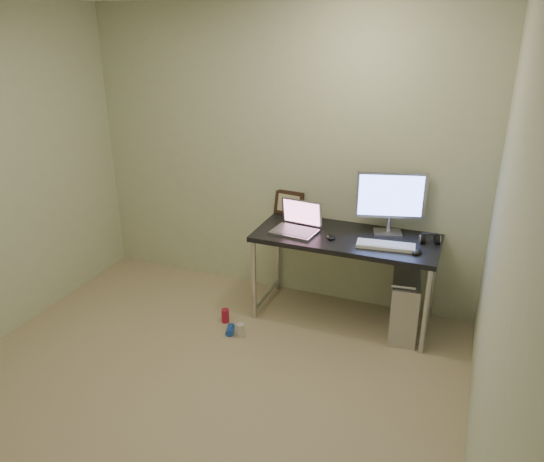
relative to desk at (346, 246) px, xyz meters
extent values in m
plane|color=tan|center=(-0.70, -1.43, -0.66)|extent=(3.50, 3.50, 0.00)
cube|color=beige|center=(-0.70, 0.32, 0.59)|extent=(3.50, 0.02, 2.50)
cube|color=beige|center=(1.05, -1.43, 0.59)|extent=(0.02, 3.50, 2.50)
cube|color=black|center=(0.00, 0.00, 0.07)|extent=(1.46, 0.64, 0.04)
cylinder|color=silver|center=(-0.69, -0.28, -0.31)|extent=(0.04, 0.04, 0.71)
cylinder|color=silver|center=(-0.69, 0.28, -0.31)|extent=(0.04, 0.04, 0.71)
cylinder|color=silver|center=(0.69, -0.28, -0.31)|extent=(0.04, 0.04, 0.71)
cylinder|color=silver|center=(0.69, 0.28, -0.31)|extent=(0.04, 0.04, 0.71)
cylinder|color=silver|center=(-0.69, 0.00, -0.58)|extent=(0.04, 0.56, 0.04)
cylinder|color=silver|center=(0.69, 0.00, -0.58)|extent=(0.04, 0.56, 0.04)
cube|color=#AFAEB3|center=(0.51, -0.05, -0.42)|extent=(0.27, 0.50, 0.49)
cylinder|color=#B3B2BA|center=(0.51, -0.25, -0.15)|extent=(0.18, 0.05, 0.02)
cylinder|color=#B3B2BA|center=(0.51, 0.14, -0.15)|extent=(0.18, 0.05, 0.02)
cylinder|color=black|center=(0.46, 0.27, -0.26)|extent=(0.01, 0.16, 0.69)
cylinder|color=black|center=(0.55, 0.25, -0.28)|extent=(0.02, 0.11, 0.71)
cylinder|color=#B01A38|center=(-0.89, -0.43, -0.61)|extent=(0.07, 0.07, 0.12)
cylinder|color=silver|center=(-0.68, -0.58, -0.61)|extent=(0.06, 0.06, 0.11)
cylinder|color=blue|center=(-0.77, -0.57, -0.63)|extent=(0.09, 0.13, 0.06)
cube|color=#B3B2BA|center=(-0.41, -0.09, 0.10)|extent=(0.38, 0.29, 0.02)
cube|color=gray|center=(-0.41, -0.09, 0.11)|extent=(0.33, 0.24, 0.00)
cube|color=gray|center=(-0.39, 0.05, 0.22)|extent=(0.36, 0.09, 0.23)
cube|color=#814861|center=(-0.39, 0.04, 0.22)|extent=(0.32, 0.07, 0.19)
cube|color=#B3B2BA|center=(0.30, 0.17, 0.09)|extent=(0.25, 0.21, 0.02)
cylinder|color=#B3B2BA|center=(0.30, 0.19, 0.16)|extent=(0.04, 0.04, 0.12)
cube|color=#B3B2BA|center=(0.30, 0.18, 0.41)|extent=(0.54, 0.18, 0.38)
cube|color=#5B77E5|center=(0.30, 0.16, 0.41)|extent=(0.48, 0.13, 0.33)
cube|color=white|center=(0.33, -0.11, 0.10)|extent=(0.45, 0.19, 0.03)
ellipsoid|color=black|center=(0.57, -0.14, 0.10)|extent=(0.09, 0.12, 0.04)
ellipsoid|color=black|center=(-0.10, -0.09, 0.10)|extent=(0.09, 0.12, 0.04)
cylinder|color=black|center=(0.58, 0.10, 0.11)|extent=(0.06, 0.10, 0.09)
cylinder|color=black|center=(0.69, 0.10, 0.11)|extent=(0.06, 0.10, 0.09)
cube|color=black|center=(0.63, 0.10, 0.16)|extent=(0.12, 0.05, 0.01)
cube|color=black|center=(-0.59, 0.29, 0.19)|extent=(0.28, 0.11, 0.22)
cylinder|color=silver|center=(-0.35, 0.23, 0.13)|extent=(0.01, 0.01, 0.10)
cylinder|color=white|center=(-0.35, 0.23, 0.19)|extent=(0.05, 0.04, 0.04)
camera|label=1|loc=(0.88, -3.85, 1.72)|focal=35.00mm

